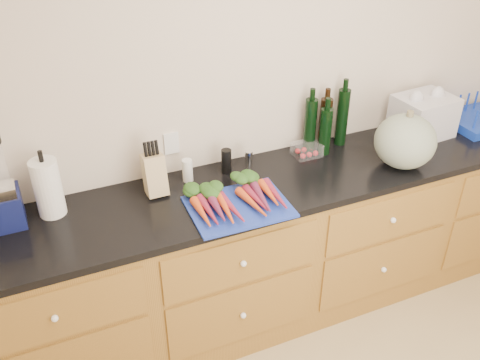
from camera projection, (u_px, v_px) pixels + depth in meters
name	position (u px, v px, depth m)	size (l,w,h in m)	color
wall_back	(271.00, 92.00, 2.97)	(4.10, 0.05, 2.60)	beige
cabinets	(291.00, 245.00, 3.17)	(3.60, 0.64, 0.90)	brown
countertop	(295.00, 178.00, 2.92)	(3.64, 0.62, 0.04)	black
cutting_board	(239.00, 207.00, 2.65)	(0.49, 0.37, 0.01)	#1C34A5
carrots	(234.00, 196.00, 2.67)	(0.46, 0.34, 0.07)	#E94E1B
squash	(405.00, 141.00, 2.92)	(0.34, 0.34, 0.30)	slate
paper_towel	(48.00, 188.00, 2.54)	(0.13, 0.13, 0.29)	white
knife_block	(155.00, 175.00, 2.72)	(0.11, 0.11, 0.21)	tan
grinder_salt	(188.00, 170.00, 2.83)	(0.05, 0.05, 0.13)	white
grinder_pepper	(226.00, 161.00, 2.90)	(0.06, 0.06, 0.14)	black
canister_chrome	(249.00, 159.00, 2.96)	(0.04, 0.04, 0.10)	silver
tomato_box	(307.00, 150.00, 3.08)	(0.15, 0.12, 0.07)	white
bottles	(326.00, 124.00, 3.09)	(0.29, 0.15, 0.34)	black
grocery_bag	(423.00, 116.00, 3.26)	(0.34, 0.27, 0.25)	silver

